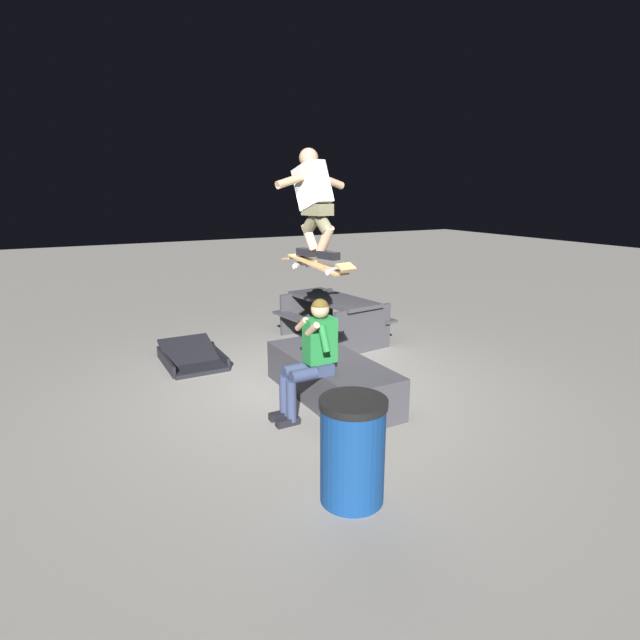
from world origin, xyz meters
TOP-DOWN VIEW (x-y plane):
  - ground_plane at (0.00, 0.00)m, footprint 40.00×40.00m
  - ledge_box_main at (-0.29, -0.09)m, footprint 2.05×0.82m
  - person_sitting_on_ledge at (-0.65, 0.35)m, footprint 0.59×0.75m
  - skateboard at (-0.56, 0.23)m, footprint 1.04×0.41m
  - skater_airborne at (-0.51, 0.24)m, footprint 0.64×0.88m
  - kicker_ramp at (1.75, 1.09)m, footprint 1.19×0.80m
  - picnic_table_back at (1.77, -1.29)m, footprint 1.85×1.54m
  - trash_bin at (-2.21, 0.79)m, footprint 0.55×0.55m

SIDE VIEW (x-z plane):
  - ground_plane at x=0.00m, z-range 0.00..0.00m
  - kicker_ramp at x=1.75m, z-range -0.12..0.24m
  - ledge_box_main at x=-0.29m, z-range 0.00..0.50m
  - trash_bin at x=-2.21m, z-range 0.00..0.89m
  - picnic_table_back at x=1.77m, z-range 0.12..0.87m
  - person_sitting_on_ledge at x=-0.65m, z-range 0.08..1.41m
  - skateboard at x=-0.56m, z-range 1.62..1.77m
  - skater_airborne at x=-0.51m, z-range 1.82..2.94m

